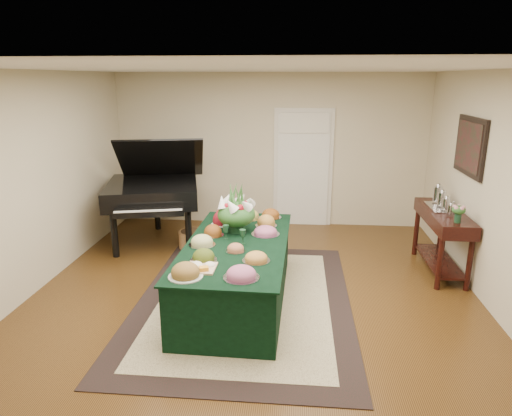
# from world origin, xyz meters

# --- Properties ---
(ground) EXTENTS (6.00, 6.00, 0.00)m
(ground) POSITION_xyz_m (0.00, 0.00, 0.00)
(ground) COLOR black
(ground) RESTS_ON ground
(area_rug) EXTENTS (2.54, 3.55, 0.01)m
(area_rug) POSITION_xyz_m (-0.10, -0.15, 0.01)
(area_rug) COLOR black
(area_rug) RESTS_ON ground
(kitchen_doorway) EXTENTS (1.05, 0.07, 2.10)m
(kitchen_doorway) POSITION_xyz_m (0.60, 2.97, 1.02)
(kitchen_doorway) COLOR beige
(kitchen_doorway) RESTS_ON ground
(buffet_table) EXTENTS (1.22, 2.51, 0.74)m
(buffet_table) POSITION_xyz_m (-0.19, -0.12, 0.37)
(buffet_table) COLOR black
(buffet_table) RESTS_ON ground
(food_platters) EXTENTS (1.03, 2.33, 0.14)m
(food_platters) POSITION_xyz_m (-0.23, -0.03, 0.79)
(food_platters) COLOR #B5BFB5
(food_platters) RESTS_ON buffet_table
(cutting_board) EXTENTS (0.31, 0.31, 0.10)m
(cutting_board) POSITION_xyz_m (-0.45, -0.88, 0.77)
(cutting_board) COLOR tan
(cutting_board) RESTS_ON buffet_table
(green_goblets) EXTENTS (0.30, 0.22, 0.18)m
(green_goblets) POSITION_xyz_m (-0.23, -0.07, 0.83)
(green_goblets) COLOR #153520
(green_goblets) RESTS_ON buffet_table
(floral_centerpiece) EXTENTS (0.49, 0.49, 0.49)m
(floral_centerpiece) POSITION_xyz_m (-0.25, 0.29, 1.03)
(floral_centerpiece) COLOR #153520
(floral_centerpiece) RESTS_ON buffet_table
(grand_piano) EXTENTS (1.74, 1.94, 1.73)m
(grand_piano) POSITION_xyz_m (-1.79, 1.79, 0.87)
(grand_piano) COLOR black
(grand_piano) RESTS_ON ground
(wicker_basket) EXTENTS (0.43, 0.43, 0.27)m
(wicker_basket) POSITION_xyz_m (-1.13, 1.59, 0.14)
(wicker_basket) COLOR #9A6A3E
(wicker_basket) RESTS_ON ground
(mahogany_sideboard) EXTENTS (0.45, 1.43, 0.87)m
(mahogany_sideboard) POSITION_xyz_m (2.50, 1.01, 0.68)
(mahogany_sideboard) COLOR black
(mahogany_sideboard) RESTS_ON ground
(tea_service) EXTENTS (0.34, 0.74, 0.30)m
(tea_service) POSITION_xyz_m (2.50, 1.13, 0.99)
(tea_service) COLOR silver
(tea_service) RESTS_ON mahogany_sideboard
(pink_bouquet) EXTENTS (0.18, 0.18, 0.23)m
(pink_bouquet) POSITION_xyz_m (2.50, 0.50, 1.03)
(pink_bouquet) COLOR #153520
(pink_bouquet) RESTS_ON mahogany_sideboard
(wall_painting) EXTENTS (0.05, 0.95, 0.75)m
(wall_painting) POSITION_xyz_m (2.72, 1.01, 1.75)
(wall_painting) COLOR black
(wall_painting) RESTS_ON ground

